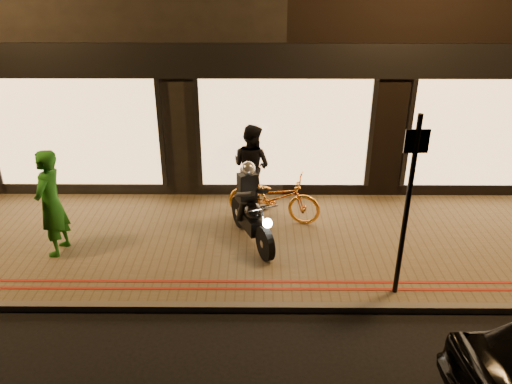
% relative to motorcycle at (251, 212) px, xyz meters
% --- Properties ---
extents(ground, '(90.00, 90.00, 0.00)m').
position_rel_motorcycle_xyz_m(ground, '(0.69, -2.00, -0.73)').
color(ground, black).
rests_on(ground, ground).
extents(sidewalk, '(50.00, 4.00, 0.12)m').
position_rel_motorcycle_xyz_m(sidewalk, '(0.69, 0.00, -0.67)').
color(sidewalk, brown).
rests_on(sidewalk, ground).
extents(kerb_stone, '(50.00, 0.14, 0.12)m').
position_rel_motorcycle_xyz_m(kerb_stone, '(0.69, -1.95, -0.67)').
color(kerb_stone, '#59544C').
rests_on(kerb_stone, ground).
extents(red_kerb_lines, '(50.00, 0.26, 0.01)m').
position_rel_motorcycle_xyz_m(red_kerb_lines, '(0.69, -1.45, -0.61)').
color(red_kerb_lines, maroon).
rests_on(red_kerb_lines, sidewalk).
extents(motorcycle, '(0.90, 1.84, 1.59)m').
position_rel_motorcycle_xyz_m(motorcycle, '(0.00, 0.00, 0.00)').
color(motorcycle, black).
rests_on(motorcycle, sidewalk).
extents(sign_post, '(0.35, 0.08, 3.00)m').
position_rel_motorcycle_xyz_m(sign_post, '(2.38, -1.59, 1.06)').
color(sign_post, black).
rests_on(sign_post, sidewalk).
extents(bicycle_gold, '(2.03, 1.14, 1.01)m').
position_rel_motorcycle_xyz_m(bicycle_gold, '(0.45, 0.84, -0.11)').
color(bicycle_gold, orange).
rests_on(bicycle_gold, sidewalk).
extents(person_green, '(0.56, 0.78, 1.99)m').
position_rel_motorcycle_xyz_m(person_green, '(-3.54, -0.41, 0.38)').
color(person_green, '#1D681B').
rests_on(person_green, sidewalk).
extents(person_dark, '(1.13, 1.08, 1.83)m').
position_rel_motorcycle_xyz_m(person_dark, '(-0.01, 1.51, 0.30)').
color(person_dark, black).
rests_on(person_dark, sidewalk).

